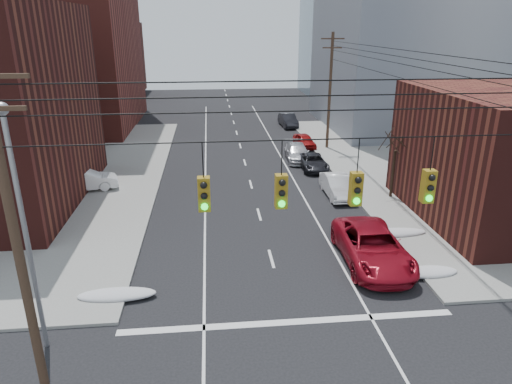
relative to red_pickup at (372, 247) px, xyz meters
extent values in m
cube|color=#451814|center=(-31.10, 62.91, 5.09)|extent=(22.00, 18.00, 12.00)
cube|color=gray|center=(16.90, 32.91, 11.59)|extent=(22.00, 20.00, 25.00)
cube|color=gray|center=(18.90, 58.91, 10.09)|extent=(20.00, 18.00, 22.00)
cylinder|color=#473323|center=(-13.60, -8.09, 4.59)|extent=(0.28, 0.28, 11.00)
cylinder|color=#473323|center=(3.40, 22.91, 4.59)|extent=(0.28, 0.28, 11.00)
cube|color=#473323|center=(3.40, 22.91, 9.49)|extent=(2.20, 0.12, 0.12)
cube|color=#473323|center=(3.40, 22.91, 8.69)|extent=(1.80, 0.12, 0.12)
cylinder|color=black|center=(-5.10, -8.09, 7.69)|extent=(17.00, 0.04, 0.04)
cylinder|color=black|center=(-8.30, -8.09, 7.19)|extent=(0.03, 0.03, 1.00)
cube|color=olive|center=(-8.30, -8.09, 6.19)|extent=(0.35, 0.30, 1.00)
sphere|color=black|center=(-8.30, -8.26, 6.51)|extent=(0.20, 0.20, 0.20)
sphere|color=black|center=(-8.30, -8.26, 6.19)|extent=(0.20, 0.20, 0.20)
sphere|color=#0CE526|center=(-8.30, -8.26, 5.87)|extent=(0.20, 0.20, 0.20)
cylinder|color=black|center=(-6.10, -8.09, 7.19)|extent=(0.03, 0.03, 1.00)
cube|color=olive|center=(-6.10, -8.09, 6.19)|extent=(0.35, 0.30, 1.00)
sphere|color=black|center=(-6.10, -8.26, 6.51)|extent=(0.20, 0.20, 0.20)
sphere|color=black|center=(-6.10, -8.26, 6.19)|extent=(0.20, 0.20, 0.20)
sphere|color=#0CE526|center=(-6.10, -8.26, 5.87)|extent=(0.20, 0.20, 0.20)
cylinder|color=black|center=(-3.90, -8.09, 7.19)|extent=(0.03, 0.03, 1.00)
cube|color=olive|center=(-3.90, -8.09, 6.19)|extent=(0.35, 0.30, 1.00)
sphere|color=black|center=(-3.90, -8.26, 6.51)|extent=(0.20, 0.20, 0.20)
sphere|color=black|center=(-3.90, -8.26, 6.19)|extent=(0.20, 0.20, 0.20)
sphere|color=#0CE526|center=(-3.90, -8.26, 5.87)|extent=(0.20, 0.20, 0.20)
cylinder|color=black|center=(-1.70, -8.09, 7.19)|extent=(0.03, 0.03, 1.00)
cube|color=olive|center=(-1.70, -8.09, 6.19)|extent=(0.35, 0.30, 1.00)
sphere|color=black|center=(-1.70, -8.26, 6.51)|extent=(0.20, 0.20, 0.20)
sphere|color=black|center=(-1.70, -8.26, 6.19)|extent=(0.20, 0.20, 0.20)
sphere|color=#0CE526|center=(-1.70, -8.26, 5.87)|extent=(0.20, 0.20, 0.20)
cylinder|color=gray|center=(-14.60, -5.09, 3.59)|extent=(0.18, 0.18, 9.00)
sphere|color=gray|center=(-14.60, -5.09, 8.19)|extent=(0.44, 0.44, 0.44)
cylinder|color=black|center=(4.50, 8.91, 0.84)|extent=(0.20, 0.20, 3.50)
cylinder|color=black|center=(4.89, 9.03, 3.16)|extent=(0.27, 0.82, 1.19)
cylinder|color=black|center=(4.73, 9.49, 3.25)|extent=(1.17, 0.54, 1.38)
cylinder|color=black|center=(4.08, 9.65, 3.28)|extent=(1.44, 1.00, 1.48)
cylinder|color=black|center=(4.11, 8.97, 3.16)|extent=(0.17, 0.84, 1.19)
cylinder|color=black|center=(4.05, 8.50, 3.25)|extent=(0.82, 0.99, 1.40)
cylinder|color=black|center=(4.57, 8.06, 3.28)|extent=(1.74, 0.21, 1.43)
cylinder|color=black|center=(4.84, 8.69, 3.16)|extent=(0.48, 0.73, 1.20)
ellipsoid|color=silver|center=(-12.50, -2.09, -0.70)|extent=(3.50, 1.08, 0.42)
ellipsoid|color=silver|center=(2.30, -1.59, -0.70)|extent=(3.00, 1.08, 0.42)
ellipsoid|color=silver|center=(2.30, 2.91, -0.70)|extent=(4.00, 1.08, 0.42)
imported|color=maroon|center=(0.00, 0.00, 0.00)|extent=(3.19, 6.64, 1.82)
imported|color=silver|center=(0.28, 1.07, -0.23)|extent=(1.89, 4.13, 1.37)
imported|color=white|center=(0.83, 9.77, -0.15)|extent=(1.60, 4.60, 1.52)
imported|color=black|center=(0.54, 16.33, -0.28)|extent=(2.10, 4.53, 1.26)
imported|color=#B2B2B7|center=(-0.30, 19.17, -0.18)|extent=(2.30, 5.12, 1.46)
imported|color=#9A0E0E|center=(1.30, 23.76, -0.25)|extent=(2.03, 4.03, 1.32)
imported|color=black|center=(1.30, 33.70, -0.14)|extent=(1.93, 4.79, 1.55)
imported|color=white|center=(-17.33, 12.44, 0.00)|extent=(4.85, 2.59, 1.52)
imported|color=#B5B5BA|center=(-19.61, 14.33, 0.01)|extent=(5.90, 3.37, 1.55)
imported|color=black|center=(-21.89, 9.59, -0.12)|extent=(4.78, 3.25, 1.29)
camera|label=1|loc=(-8.05, -20.23, 10.68)|focal=32.00mm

